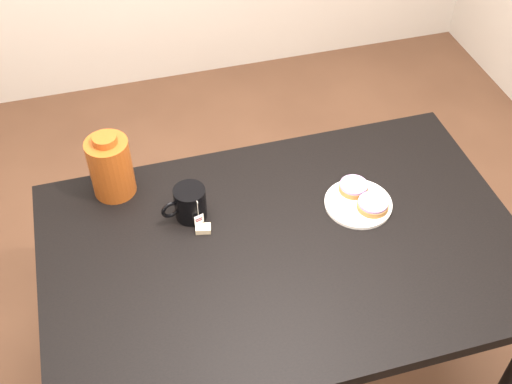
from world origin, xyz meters
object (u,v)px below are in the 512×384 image
(plate, at_px, (358,203))
(mug, at_px, (189,203))
(table, at_px, (284,263))
(bagel_package, at_px, (111,166))
(bagel_front, at_px, (373,205))
(teabag_pouch, at_px, (203,229))
(bagel_back, at_px, (354,187))

(plate, relative_size, mug, 1.37)
(table, xyz_separation_m, bagel_package, (-0.45, 0.36, 0.19))
(table, xyz_separation_m, mug, (-0.24, 0.19, 0.14))
(bagel_front, relative_size, bagel_package, 0.47)
(bagel_front, height_order, mug, mug)
(table, xyz_separation_m, plate, (0.27, 0.09, 0.09))
(bagel_front, relative_size, teabag_pouch, 2.33)
(plate, height_order, mug, mug)
(table, distance_m, teabag_pouch, 0.26)
(table, bearing_deg, mug, 141.57)
(bagel_front, bearing_deg, bagel_package, 158.10)
(bagel_front, bearing_deg, table, -168.31)
(plate, distance_m, bagel_package, 0.77)
(plate, bearing_deg, bagel_front, -45.19)
(bagel_front, height_order, teabag_pouch, bagel_front)
(bagel_back, relative_size, bagel_front, 1.12)
(bagel_front, bearing_deg, bagel_back, 107.91)
(mug, relative_size, bagel_package, 0.68)
(table, distance_m, bagel_front, 0.32)
(plate, relative_size, bagel_back, 1.77)
(bagel_back, height_order, bagel_front, same)
(bagel_front, distance_m, teabag_pouch, 0.52)
(plate, height_order, bagel_back, bagel_back)
(bagel_package, bearing_deg, bagel_back, -16.54)
(table, height_order, mug, mug)
(table, relative_size, teabag_pouch, 31.11)
(plate, xyz_separation_m, bagel_package, (-0.71, 0.27, 0.09))
(bagel_back, bearing_deg, bagel_front, -72.09)
(bagel_back, distance_m, bagel_front, 0.09)
(plate, bearing_deg, bagel_package, 159.45)
(table, bearing_deg, teabag_pouch, 151.05)
(bagel_back, xyz_separation_m, bagel_package, (-0.72, 0.21, 0.08))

